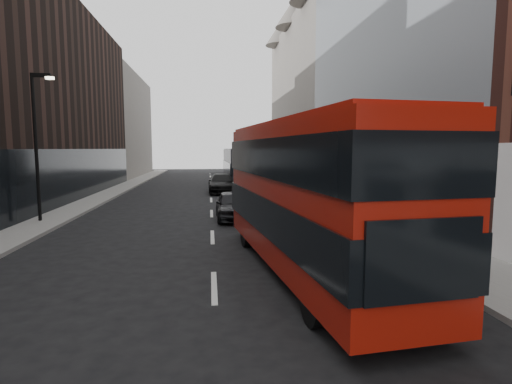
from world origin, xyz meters
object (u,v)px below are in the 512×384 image
object	(u,v)px
street_lamp	(37,137)
car_c	(222,183)
car_b	(257,204)
red_bus	(307,190)
car_a	(233,205)
grey_bus	(239,165)

from	to	relation	value
street_lamp	car_c	size ratio (longest dim) A/B	1.31
car_c	car_b	bearing A→B (deg)	-84.16
red_bus	car_a	world-z (taller)	red_bus
street_lamp	car_a	distance (m)	9.93
red_bus	car_c	world-z (taller)	red_bus
red_bus	car_a	xyz separation A→B (m)	(-1.61, 9.21, -1.71)
red_bus	car_b	size ratio (longest dim) A/B	2.29
grey_bus	car_b	world-z (taller)	grey_bus
car_a	car_c	xyz separation A→B (m)	(-0.19, 12.49, 0.05)
street_lamp	grey_bus	bearing A→B (deg)	60.83
grey_bus	car_a	bearing A→B (deg)	-96.37
red_bus	grey_bus	bearing A→B (deg)	83.34
street_lamp	grey_bus	world-z (taller)	street_lamp
street_lamp	grey_bus	xyz separation A→B (m)	(11.10, 19.89, -2.24)
grey_bus	car_c	world-z (taller)	grey_bus
car_b	car_c	world-z (taller)	car_b
car_b	street_lamp	bearing A→B (deg)	-178.15
street_lamp	red_bus	distance (m)	14.27
car_b	red_bus	bearing A→B (deg)	-86.09
street_lamp	car_a	xyz separation A→B (m)	(9.30, 0.19, -3.45)
car_b	car_c	bearing A→B (deg)	98.06
red_bus	grey_bus	world-z (taller)	red_bus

